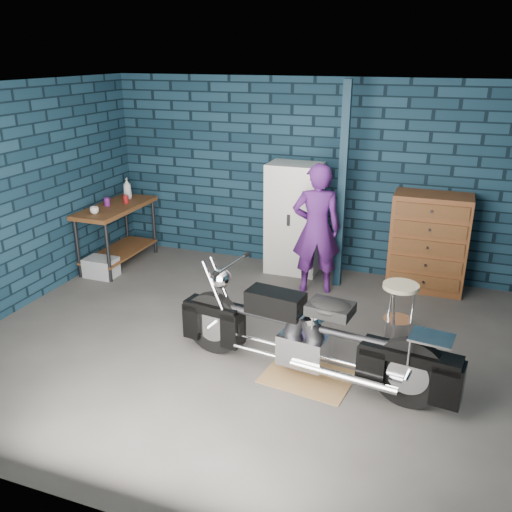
{
  "coord_description": "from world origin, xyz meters",
  "views": [
    {
      "loc": [
        1.85,
        -4.86,
        3.01
      ],
      "look_at": [
        -0.03,
        0.3,
        0.93
      ],
      "focal_mm": 38.0,
      "sensor_mm": 36.0,
      "label": 1
    }
  ],
  "objects": [
    {
      "name": "ground",
      "position": [
        0.0,
        0.0,
        0.0
      ],
      "size": [
        6.0,
        6.0,
        0.0
      ],
      "primitive_type": "plane",
      "color": "#4C4947",
      "rests_on": "ground"
    },
    {
      "name": "room_walls",
      "position": [
        0.0,
        0.55,
        1.9
      ],
      "size": [
        6.02,
        5.01,
        2.71
      ],
      "color": "#0E2231",
      "rests_on": "ground"
    },
    {
      "name": "support_post",
      "position": [
        0.55,
        1.95,
        1.35
      ],
      "size": [
        0.1,
        0.1,
        2.7
      ],
      "primitive_type": "cube",
      "color": "#112736",
      "rests_on": "ground"
    },
    {
      "name": "workbench",
      "position": [
        -2.68,
        1.58,
        0.46
      ],
      "size": [
        0.6,
        1.4,
        0.91
      ],
      "primitive_type": "cube",
      "color": "brown",
      "rests_on": "ground"
    },
    {
      "name": "drip_mat",
      "position": [
        0.77,
        -0.4,
        0.0
      ],
      "size": [
        0.93,
        0.75,
        0.01
      ],
      "primitive_type": "cube",
      "rotation": [
        0.0,
        0.0,
        -0.13
      ],
      "color": "brown",
      "rests_on": "ground"
    },
    {
      "name": "motorcycle",
      "position": [
        0.77,
        -0.4,
        0.53
      ],
      "size": [
        2.47,
        0.97,
        1.06
      ],
      "primitive_type": null,
      "rotation": [
        0.0,
        0.0,
        -0.13
      ],
      "color": "black",
      "rests_on": "ground"
    },
    {
      "name": "person",
      "position": [
        0.3,
        1.65,
        0.86
      ],
      "size": [
        0.72,
        0.59,
        1.72
      ],
      "primitive_type": "imported",
      "rotation": [
        0.0,
        0.0,
        3.46
      ],
      "color": "#511D6F",
      "rests_on": "ground"
    },
    {
      "name": "storage_bin",
      "position": [
        -2.66,
        1.08,
        0.14
      ],
      "size": [
        0.44,
        0.31,
        0.27
      ],
      "primitive_type": "cube",
      "color": "#92959A",
      "rests_on": "ground"
    },
    {
      "name": "locker",
      "position": [
        -0.17,
        2.23,
        0.79
      ],
      "size": [
        0.73,
        0.52,
        1.57
      ],
      "primitive_type": "cube",
      "color": "silver",
      "rests_on": "ground"
    },
    {
      "name": "tool_chest",
      "position": [
        1.68,
        2.23,
        0.65
      ],
      "size": [
        0.98,
        0.54,
        1.3
      ],
      "primitive_type": "cube",
      "color": "brown",
      "rests_on": "ground"
    },
    {
      "name": "shop_stool",
      "position": [
        1.5,
        0.6,
        0.35
      ],
      "size": [
        0.48,
        0.48,
        0.69
      ],
      "primitive_type": null,
      "rotation": [
        0.0,
        0.0,
        0.31
      ],
      "color": "#C2B793",
      "rests_on": "ground"
    },
    {
      "name": "cup_a",
      "position": [
        -2.71,
        1.13,
        0.96
      ],
      "size": [
        0.15,
        0.15,
        0.1
      ],
      "primitive_type": "imported",
      "rotation": [
        0.0,
        0.0,
        -0.35
      ],
      "color": "#C2B793",
      "rests_on": "workbench"
    },
    {
      "name": "mug_purple",
      "position": [
        -2.78,
        1.54,
        0.97
      ],
      "size": [
        0.1,
        0.1,
        0.12
      ],
      "primitive_type": "cylinder",
      "rotation": [
        0.0,
        0.0,
        -0.21
      ],
      "color": "#5D1A69",
      "rests_on": "workbench"
    },
    {
      "name": "mug_red",
      "position": [
        -2.61,
        1.77,
        0.97
      ],
      "size": [
        0.11,
        0.11,
        0.11
      ],
      "primitive_type": "cylinder",
      "rotation": [
        0.0,
        0.0,
        -0.35
      ],
      "color": "maroon",
      "rests_on": "workbench"
    },
    {
      "name": "bottle",
      "position": [
        -2.72,
        1.99,
        1.07
      ],
      "size": [
        0.16,
        0.16,
        0.32
      ],
      "primitive_type": "imported",
      "rotation": [
        0.0,
        0.0,
        0.32
      ],
      "color": "#92959A",
      "rests_on": "workbench"
    }
  ]
}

